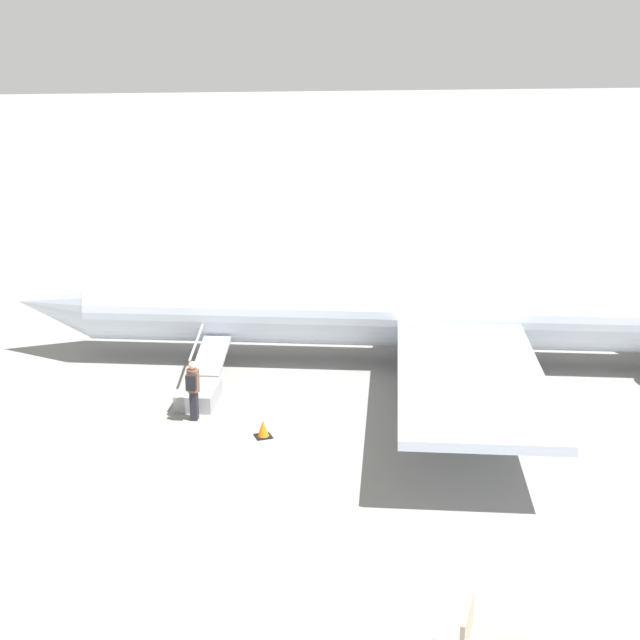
{
  "coord_description": "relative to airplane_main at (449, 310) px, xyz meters",
  "views": [
    {
      "loc": [
        12.78,
        25.66,
        9.74
      ],
      "look_at": [
        3.38,
        -0.68,
        1.69
      ],
      "focal_mm": 50.0,
      "sensor_mm": 36.0,
      "label": 1
    }
  ],
  "objects": [
    {
      "name": "airplane_main",
      "position": [
        0.0,
        0.0,
        0.0
      ],
      "size": [
        26.67,
        20.94,
        6.37
      ],
      "rotation": [
        0.0,
        0.0,
        -0.43
      ],
      "color": "silver",
      "rests_on": "ground"
    },
    {
      "name": "ground_plane",
      "position": [
        0.8,
        -0.36,
        -1.9
      ],
      "size": [
        600.0,
        600.0,
        0.0
      ],
      "primitive_type": "plane",
      "color": "gray"
    },
    {
      "name": "traffic_cone_near_stairs",
      "position": [
        7.52,
        3.72,
        -1.69
      ],
      "size": [
        0.44,
        0.44,
        0.48
      ],
      "color": "black",
      "rests_on": "ground"
    },
    {
      "name": "boarding_stairs",
      "position": [
        8.47,
        0.27,
        -1.54
      ],
      "size": [
        2.57,
        4.07,
        1.62
      ],
      "rotation": [
        0.0,
        0.0,
        -2.0
      ],
      "color": "#99999E",
      "rests_on": "ground"
    },
    {
      "name": "passenger",
      "position": [
        9.03,
        1.9,
        -0.9
      ],
      "size": [
        0.46,
        0.57,
        1.74
      ],
      "rotation": [
        0.0,
        0.0,
        -2.0
      ],
      "color": "#23232D",
      "rests_on": "ground"
    }
  ]
}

